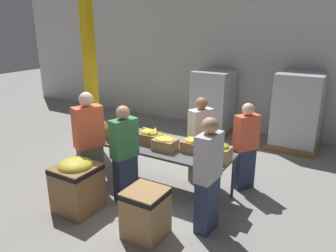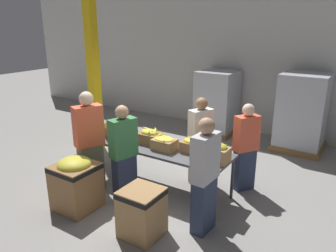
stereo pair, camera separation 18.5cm
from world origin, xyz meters
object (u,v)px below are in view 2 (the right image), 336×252
Objects in this scene: volunteer_1 at (124,154)px; donation_bin_0 at (76,182)px; sorting_table at (157,149)px; banana_box_5 at (216,152)px; banana_box_0 at (111,129)px; support_pillar at (93,64)px; banana_box_2 at (150,136)px; volunteer_3 at (90,143)px; volunteer_4 at (205,177)px; volunteer_0 at (246,148)px; volunteer_2 at (200,141)px; banana_box_1 at (124,134)px; donation_bin_1 at (142,211)px; banana_box_3 at (164,143)px; banana_box_4 at (193,145)px; pallet_stack_1 at (302,113)px; pallet_stack_0 at (217,103)px.

volunteer_1 is 1.88× the size of donation_bin_0.
donation_bin_0 reaches higher than sorting_table.
banana_box_5 is 2.27m from donation_bin_0.
banana_box_0 is at bearing 177.82° from sorting_table.
support_pillar is at bearing 166.00° from banana_box_5.
volunteer_1 is at bearing -93.21° from banana_box_2.
volunteer_3 is 2.21m from volunteer_4.
volunteer_2 reaches higher than volunteer_0.
banana_box_1 is at bearing -176.10° from sorting_table.
banana_box_2 reaches higher than donation_bin_1.
banana_box_3 is 0.24× the size of volunteer_1.
volunteer_0 reaches higher than banana_box_0.
volunteer_4 is (0.61, -0.80, -0.08)m from banana_box_4.
banana_box_4 is 0.56× the size of donation_bin_1.
banana_box_4 is at bearing 39.20° from volunteer_2.
volunteer_2 is at bearing 28.49° from banana_box_1.
support_pillar is (-1.32, 1.50, 1.11)m from volunteer_3.
donation_bin_1 is (0.60, -1.26, -0.37)m from sorting_table.
banana_box_1 is at bearing -125.34° from pallet_stack_1.
volunteer_0 is at bearing -56.38° from pallet_stack_0.
volunteer_4 reaches higher than volunteer_1.
volunteer_0 is at bearing -30.95° from volunteer_1.
volunteer_3 is at bearing -22.18° from volunteer_0.
volunteer_3 reaches higher than donation_bin_0.
banana_box_2 is at bearing 176.21° from banana_box_5.
volunteer_2 is 1.52m from volunteer_4.
pallet_stack_1 reaches higher than donation_bin_0.
pallet_stack_1 reaches higher than sorting_table.
banana_box_3 is at bearing -79.96° from pallet_stack_0.
support_pillar is 2.40× the size of pallet_stack_0.
volunteer_3 reaches higher than donation_bin_1.
volunteer_1 is at bearing -156.91° from banana_box_5.
sorting_table is 1.58× the size of volunteer_4.
support_pillar is (-3.57, 0.02, 1.22)m from volunteer_0.
donation_bin_0 is 0.52× the size of pallet_stack_0.
banana_box_3 is 0.71m from volunteer_1.
banana_box_2 is 0.10× the size of support_pillar.
donation_bin_0 is 3.01m from support_pillar.
sorting_table is 0.72m from banana_box_1.
donation_bin_0 is (-0.00, -1.22, -0.44)m from banana_box_1.
banana_box_4 is at bearing 3.02° from banana_box_2.
banana_box_2 is 0.25× the size of volunteer_0.
donation_bin_0 is at bearing -118.97° from sorting_table.
volunteer_0 is 3.78m from support_pillar.
volunteer_3 is 1.06× the size of volunteer_4.
banana_box_0 is 1.77m from banana_box_4.
banana_box_1 is at bearing -173.95° from banana_box_4.
support_pillar is at bearing 71.38° from volunteer_1.
banana_box_0 is 1.73m from volunteer_2.
banana_box_3 is 1.37m from donation_bin_1.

